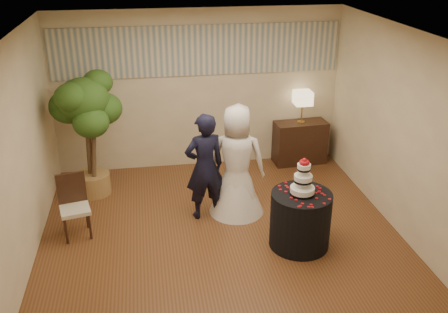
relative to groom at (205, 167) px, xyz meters
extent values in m
cube|color=brown|center=(0.15, -0.62, -0.81)|extent=(5.00, 5.00, 0.00)
cube|color=white|center=(0.15, -0.62, 1.99)|extent=(5.00, 5.00, 0.00)
cube|color=beige|center=(0.15, 1.88, 0.59)|extent=(5.00, 0.06, 2.80)
cube|color=beige|center=(0.15, -3.12, 0.59)|extent=(5.00, 0.06, 2.80)
cube|color=beige|center=(-2.35, -0.62, 0.59)|extent=(0.06, 5.00, 2.80)
cube|color=beige|center=(2.65, -0.62, 0.59)|extent=(0.06, 5.00, 2.80)
cube|color=#ABAE9D|center=(0.15, 1.86, 1.29)|extent=(4.90, 0.02, 0.85)
imported|color=black|center=(0.00, 0.00, 0.00)|extent=(0.66, 0.51, 1.62)
imported|color=white|center=(0.48, 0.05, 0.04)|extent=(1.01, 1.01, 1.70)
cylinder|color=black|center=(1.16, -0.98, -0.42)|extent=(1.03, 1.03, 0.78)
cube|color=black|center=(1.97, 1.64, -0.42)|extent=(0.97, 0.48, 0.79)
camera|label=1|loc=(-0.79, -6.49, 3.07)|focal=40.00mm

